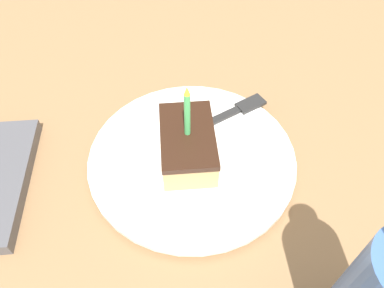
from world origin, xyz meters
name	(u,v)px	position (x,y,z in m)	size (l,w,h in m)	color
ground_plane	(205,167)	(0.00, 0.00, -0.02)	(2.40, 2.40, 0.04)	olive
plate	(192,158)	(0.02, 0.01, 0.01)	(0.29, 0.29, 0.02)	white
cake_slice	(188,144)	(0.03, 0.01, 0.04)	(0.07, 0.12, 0.13)	tan
fork	(223,117)	(-0.03, -0.06, 0.02)	(0.16, 0.10, 0.00)	#262626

